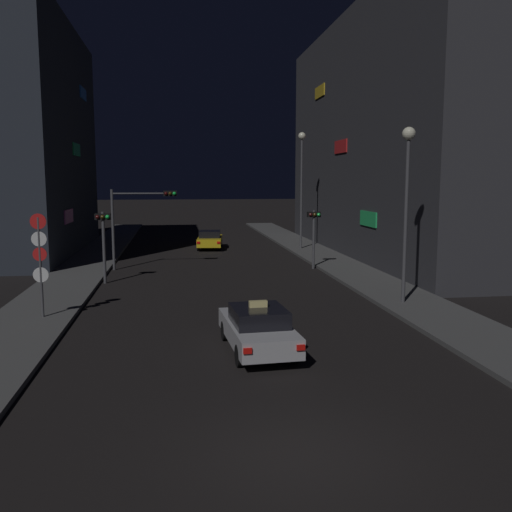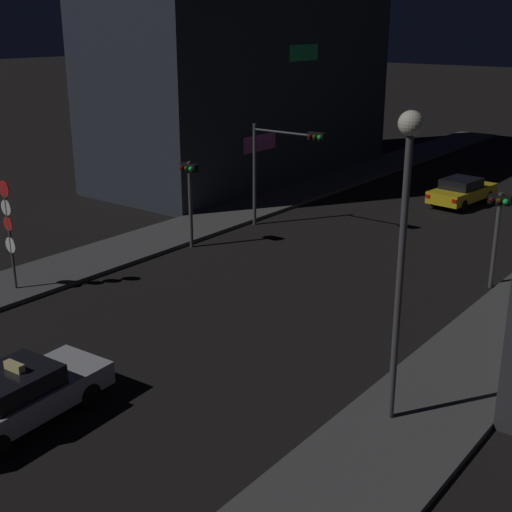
{
  "view_description": "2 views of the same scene",
  "coord_description": "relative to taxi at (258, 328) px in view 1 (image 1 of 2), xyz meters",
  "views": [
    {
      "loc": [
        -2.24,
        -9.95,
        5.29
      ],
      "look_at": [
        1.15,
        13.66,
        2.06
      ],
      "focal_mm": 39.17,
      "sensor_mm": 36.0,
      "label": 1
    },
    {
      "loc": [
        13.66,
        -1.35,
        9.22
      ],
      "look_at": [
        -0.05,
        16.33,
        1.63
      ],
      "focal_mm": 48.72,
      "sensor_mm": 36.0,
      "label": 2
    }
  ],
  "objects": [
    {
      "name": "traffic_light_right_kerb",
      "position": [
        5.73,
        15.8,
        1.81
      ],
      "size": [
        0.8,
        0.42,
        3.54
      ],
      "color": "#47474C",
      "rests_on": "ground_plane"
    },
    {
      "name": "ground_plane",
      "position": [
        -0.21,
        -6.76,
        -0.74
      ],
      "size": [
        300.0,
        300.0,
        0.0
      ],
      "primitive_type": "plane",
      "color": "black"
    },
    {
      "name": "traffic_light_left_kerb",
      "position": [
        -6.15,
        12.63,
        1.93
      ],
      "size": [
        0.8,
        0.42,
        3.71
      ],
      "color": "#47474C",
      "rests_on": "ground_plane"
    },
    {
      "name": "sign_pole_left",
      "position": [
        -7.52,
        4.9,
        1.71
      ],
      "size": [
        0.58,
        0.1,
        3.92
      ],
      "color": "#47474C",
      "rests_on": "sidewalk_left"
    },
    {
      "name": "street_lamp_near_block",
      "position": [
        7.05,
        5.43,
        4.59
      ],
      "size": [
        0.55,
        0.55,
        7.31
      ],
      "color": "#47474C",
      "rests_on": "sidewalk_right"
    },
    {
      "name": "traffic_light_overhead",
      "position": [
        -4.64,
        17.04,
        2.76
      ],
      "size": [
        3.87,
        0.42,
        4.78
      ],
      "color": "#47474C",
      "rests_on": "ground_plane"
    },
    {
      "name": "street_lamp_far_block",
      "position": [
        6.98,
        24.8,
        5.49
      ],
      "size": [
        0.56,
        0.56,
        8.71
      ],
      "color": "#47474C",
      "rests_on": "sidewalk_right"
    },
    {
      "name": "taxi",
      "position": [
        0.0,
        0.0,
        0.0
      ],
      "size": [
        2.09,
        4.56,
        1.62
      ],
      "color": "#B7B7BC",
      "rests_on": "ground_plane"
    },
    {
      "name": "building_facade_right",
      "position": [
        13.14,
        21.8,
        7.59
      ],
      "size": [
        8.12,
        30.24,
        16.65
      ],
      "color": "#333338",
      "rests_on": "ground_plane"
    },
    {
      "name": "far_car",
      "position": [
        0.15,
        26.74,
        -0.0
      ],
      "size": [
        2.27,
        4.62,
        1.42
      ],
      "color": "yellow",
      "rests_on": "ground_plane"
    },
    {
      "name": "sidewalk_left",
      "position": [
        -7.98,
        20.86,
        -0.65
      ],
      "size": [
        3.15,
        59.23,
        0.16
      ],
      "primitive_type": "cube",
      "color": "#4C4C4C",
      "rests_on": "ground_plane"
    },
    {
      "name": "sidewalk_right",
      "position": [
        7.55,
        20.86,
        -0.65
      ],
      "size": [
        3.15,
        59.23,
        0.16
      ],
      "primitive_type": "cube",
      "color": "#4C4C4C",
      "rests_on": "ground_plane"
    },
    {
      "name": "building_facade_left",
      "position": [
        -13.62,
        25.91,
        7.44
      ],
      "size": [
        8.22,
        20.53,
        16.34
      ],
      "color": "#282D38",
      "rests_on": "ground_plane"
    }
  ]
}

